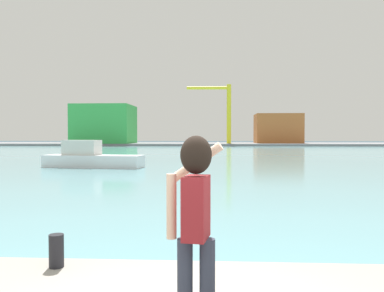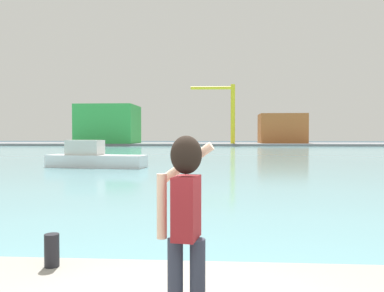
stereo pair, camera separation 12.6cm
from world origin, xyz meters
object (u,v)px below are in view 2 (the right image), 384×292
warehouse_left (109,124)px  port_crane (227,107)px  boat_moored (94,158)px  warehouse_right (282,129)px  harbor_bollard (52,250)px  person_photographer (185,211)px

warehouse_left → port_crane: size_ratio=0.99×
port_crane → warehouse_left: bearing=176.1°
boat_moored → warehouse_right: warehouse_right is taller
harbor_bollard → port_crane: (4.14, 84.33, 7.95)m
harbor_bollard → warehouse_left: bearing=105.6°
warehouse_left → port_crane: 28.48m
harbor_bollard → port_crane: 84.81m
person_photographer → warehouse_left: size_ratio=0.13×
warehouse_right → boat_moored: bearing=-110.0°
warehouse_right → port_crane: 15.56m
person_photographer → port_crane: 86.20m
harbor_bollard → boat_moored: (-7.05, 23.25, -0.14)m
person_photographer → boat_moored: size_ratio=0.23×
boat_moored → port_crane: bearing=87.5°
warehouse_left → person_photographer: bearing=-73.5°
harbor_bollard → warehouse_left: size_ratio=0.03×
harbor_bollard → warehouse_left: warehouse_left is taller
harbor_bollard → warehouse_right: bearing=79.1°
warehouse_left → warehouse_right: bearing=6.2°
person_photographer → harbor_bollard: size_ratio=4.01×
boat_moored → warehouse_left: (-16.97, 63.00, 4.30)m
harbor_bollard → warehouse_right: 92.47m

